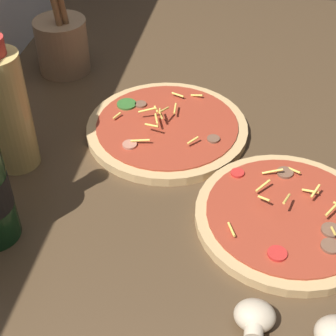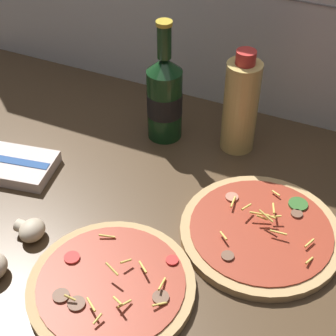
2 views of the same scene
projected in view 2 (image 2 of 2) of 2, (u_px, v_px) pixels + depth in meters
counter_slab at (156, 244)px, 90.38cm from camera, size 160.00×90.00×2.50cm
pizza_near at (111, 286)px, 81.02cm from camera, size 26.64×26.64×4.91cm
pizza_far at (260, 232)px, 89.67cm from camera, size 28.16×28.16×5.05cm
beer_bottle at (165, 97)px, 106.35cm from camera, size 7.47×7.47×26.31cm
oil_bottle at (241, 105)px, 103.04cm from camera, size 7.07×7.07×22.25cm
mushroom_left at (31, 230)px, 88.88cm from camera, size 5.28×5.03×3.52cm
dish_towel at (19, 166)px, 102.59cm from camera, size 15.48×12.93×2.56cm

